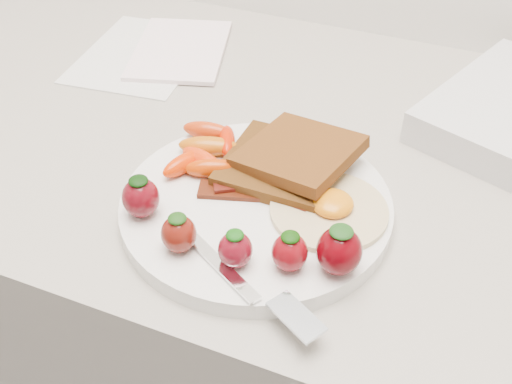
% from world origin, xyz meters
% --- Properties ---
extents(counter, '(2.00, 0.60, 0.90)m').
position_xyz_m(counter, '(0.00, 1.70, 0.45)').
color(counter, gray).
rests_on(counter, ground).
extents(plate, '(0.27, 0.27, 0.02)m').
position_xyz_m(plate, '(-0.01, 1.57, 0.91)').
color(plate, white).
rests_on(plate, counter).
extents(toast_lower, '(0.11, 0.11, 0.01)m').
position_xyz_m(toast_lower, '(-0.00, 1.62, 0.93)').
color(toast_lower, black).
rests_on(toast_lower, plate).
extents(toast_upper, '(0.13, 0.13, 0.03)m').
position_xyz_m(toast_upper, '(0.01, 1.63, 0.94)').
color(toast_upper, '#513112').
rests_on(toast_upper, toast_lower).
extents(fried_egg, '(0.13, 0.13, 0.02)m').
position_xyz_m(fried_egg, '(0.06, 1.58, 0.92)').
color(fried_egg, '#F2E8C7').
rests_on(fried_egg, plate).
extents(bacon_strips, '(0.12, 0.08, 0.01)m').
position_xyz_m(bacon_strips, '(-0.01, 1.58, 0.92)').
color(bacon_strips, black).
rests_on(bacon_strips, plate).
extents(baby_carrots, '(0.09, 0.11, 0.02)m').
position_xyz_m(baby_carrots, '(-0.08, 1.61, 0.93)').
color(baby_carrots, '#B8570A').
rests_on(baby_carrots, plate).
extents(strawberries, '(0.23, 0.07, 0.05)m').
position_xyz_m(strawberries, '(0.01, 1.50, 0.94)').
color(strawberries, '#590811').
rests_on(strawberries, plate).
extents(fork, '(0.17, 0.09, 0.00)m').
position_xyz_m(fork, '(0.03, 1.46, 0.92)').
color(fork, white).
rests_on(fork, plate).
extents(paper_sheet, '(0.18, 0.23, 0.00)m').
position_xyz_m(paper_sheet, '(-0.29, 1.81, 0.90)').
color(paper_sheet, silver).
rests_on(paper_sheet, counter).
extents(notepad, '(0.17, 0.21, 0.01)m').
position_xyz_m(notepad, '(-0.24, 1.84, 0.91)').
color(notepad, white).
rests_on(notepad, paper_sheet).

